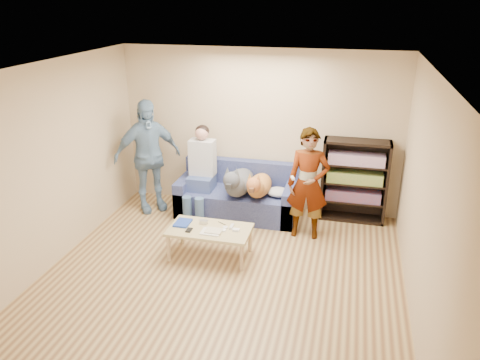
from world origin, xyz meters
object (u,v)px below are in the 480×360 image
(person_standing_left, at_px, (148,156))
(notebook_blue, at_px, (183,223))
(person_seated, at_px, (201,168))
(person_standing_right, at_px, (308,184))
(coffee_table, at_px, (210,232))
(bookshelf, at_px, (354,179))
(dog_gray, at_px, (238,182))
(sofa, at_px, (238,197))
(dog_tan, at_px, (259,186))
(camera_silver, at_px, (204,222))

(person_standing_left, xyz_separation_m, notebook_blue, (1.01, -1.18, -0.49))
(person_seated, bearing_deg, person_standing_left, -176.32)
(person_standing_right, bearing_deg, coffee_table, -143.90)
(person_standing_right, xyz_separation_m, bookshelf, (0.65, 0.73, -0.14))
(person_standing_left, relative_size, notebook_blue, 7.10)
(person_seated, bearing_deg, dog_gray, -9.90)
(person_seated, height_order, bookshelf, person_seated)
(person_standing_left, distance_m, notebook_blue, 1.63)
(coffee_table, bearing_deg, sofa, 88.25)
(dog_tan, bearing_deg, notebook_blue, -125.76)
(dog_gray, bearing_deg, notebook_blue, -114.12)
(person_standing_right, relative_size, person_standing_left, 0.89)
(person_standing_left, distance_m, person_seated, 0.89)
(person_standing_left, bearing_deg, coffee_table, -81.83)
(camera_silver, height_order, person_seated, person_seated)
(person_standing_left, distance_m, dog_gray, 1.54)
(person_standing_left, relative_size, dog_tan, 1.62)
(dog_gray, xyz_separation_m, bookshelf, (1.74, 0.47, 0.04))
(notebook_blue, xyz_separation_m, sofa, (0.44, 1.36, -0.15))
(person_standing_left, height_order, coffee_table, person_standing_left)
(person_standing_right, distance_m, bookshelf, 0.99)
(person_standing_right, bearing_deg, dog_tan, 159.15)
(dog_gray, relative_size, dog_tan, 1.10)
(camera_silver, xyz_separation_m, bookshelf, (1.96, 1.52, 0.23))
(camera_silver, xyz_separation_m, dog_tan, (0.54, 1.07, 0.16))
(person_standing_left, distance_m, camera_silver, 1.76)
(person_seated, distance_m, dog_tan, 0.97)
(person_standing_left, bearing_deg, bookshelf, -33.50)
(sofa, height_order, person_seated, person_seated)
(coffee_table, xyz_separation_m, bookshelf, (1.84, 1.64, 0.31))
(sofa, bearing_deg, bookshelf, 7.40)
(sofa, distance_m, person_seated, 0.77)
(coffee_table, relative_size, bookshelf, 0.85)
(dog_gray, height_order, coffee_table, dog_gray)
(person_standing_left, relative_size, coffee_table, 1.68)
(notebook_blue, distance_m, coffee_table, 0.41)
(person_standing_left, xyz_separation_m, dog_gray, (1.51, -0.06, -0.29))
(person_standing_right, relative_size, person_seated, 1.11)
(camera_silver, bearing_deg, dog_tan, 63.19)
(person_standing_left, xyz_separation_m, person_seated, (0.87, 0.06, -0.15))
(sofa, xyz_separation_m, coffee_table, (-0.04, -1.41, 0.09))
(notebook_blue, xyz_separation_m, coffee_table, (0.40, -0.05, -0.06))
(person_seated, bearing_deg, bookshelf, 8.62)
(person_standing_left, bearing_deg, dog_tan, -41.97)
(dog_gray, xyz_separation_m, dog_tan, (0.32, 0.02, -0.03))
(bookshelf, bearing_deg, person_standing_left, -172.70)
(coffee_table, bearing_deg, bookshelf, 41.71)
(person_standing_left, relative_size, person_seated, 1.26)
(person_standing_left, xyz_separation_m, sofa, (1.45, 0.18, -0.64))
(person_standing_left, distance_m, sofa, 1.60)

